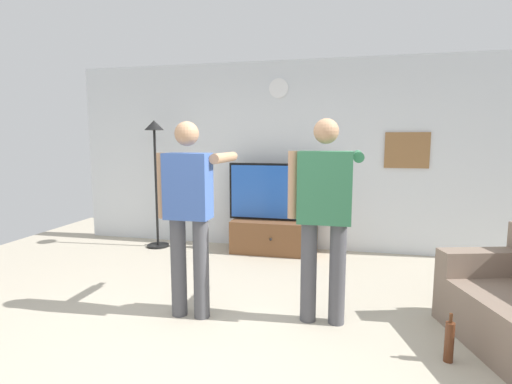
# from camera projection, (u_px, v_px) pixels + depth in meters

# --- Properties ---
(ground_plane) EXTENTS (8.40, 8.40, 0.00)m
(ground_plane) POSITION_uv_depth(u_px,v_px,m) (225.00, 345.00, 3.07)
(ground_plane) COLOR #B2A893
(back_wall) EXTENTS (6.40, 0.10, 2.70)m
(back_wall) POSITION_uv_depth(u_px,v_px,m) (285.00, 156.00, 5.74)
(back_wall) COLOR silver
(back_wall) RESTS_ON ground_plane
(tv_stand) EXTENTS (1.19, 0.53, 0.46)m
(tv_stand) POSITION_uv_depth(u_px,v_px,m) (274.00, 236.00, 5.57)
(tv_stand) COLOR brown
(tv_stand) RESTS_ON ground_plane
(television) EXTENTS (1.32, 0.07, 0.80)m
(television) POSITION_uv_depth(u_px,v_px,m) (275.00, 192.00, 5.53)
(television) COLOR black
(television) RESTS_ON tv_stand
(wall_clock) EXTENTS (0.27, 0.03, 0.27)m
(wall_clock) POSITION_uv_depth(u_px,v_px,m) (279.00, 88.00, 5.57)
(wall_clock) COLOR white
(framed_picture) EXTENTS (0.58, 0.04, 0.48)m
(framed_picture) POSITION_uv_depth(u_px,v_px,m) (407.00, 150.00, 5.30)
(framed_picture) COLOR olive
(floor_lamp) EXTENTS (0.32, 0.32, 1.87)m
(floor_lamp) POSITION_uv_depth(u_px,v_px,m) (155.00, 157.00, 5.72)
(floor_lamp) COLOR black
(floor_lamp) RESTS_ON ground_plane
(person_standing_nearer_lamp) EXTENTS (0.57, 0.78, 1.75)m
(person_standing_nearer_lamp) POSITION_uv_depth(u_px,v_px,m) (189.00, 208.00, 3.47)
(person_standing_nearer_lamp) COLOR #4C4C51
(person_standing_nearer_lamp) RESTS_ON ground_plane
(person_standing_nearer_couch) EXTENTS (0.63, 0.78, 1.77)m
(person_standing_nearer_couch) POSITION_uv_depth(u_px,v_px,m) (324.00, 208.00, 3.35)
(person_standing_nearer_couch) COLOR #4C4C51
(person_standing_nearer_couch) RESTS_ON ground_plane
(beverage_bottle) EXTENTS (0.07, 0.07, 0.37)m
(beverage_bottle) POSITION_uv_depth(u_px,v_px,m) (449.00, 341.00, 2.83)
(beverage_bottle) COLOR #592D19
(beverage_bottle) RESTS_ON ground_plane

